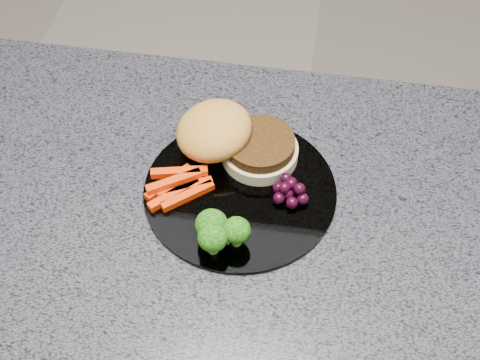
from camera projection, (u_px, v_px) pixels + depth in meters
The scene contains 6 objects.
countertop at pixel (277, 234), 0.88m from camera, with size 1.20×0.60×0.04m, color #46464F.
plate at pixel (240, 191), 0.90m from camera, with size 0.26×0.26×0.01m, color white.
burger at pixel (230, 139), 0.92m from camera, with size 0.19×0.13×0.06m.
carrot_sticks at pixel (178, 185), 0.89m from camera, with size 0.09×0.08×0.02m.
broccoli at pixel (219, 231), 0.82m from camera, with size 0.07×0.06×0.05m.
grape_bunch at pixel (290, 190), 0.88m from camera, with size 0.05×0.05×0.03m.
Camera 1 is at (0.03, -0.49, 1.62)m, focal length 50.00 mm.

